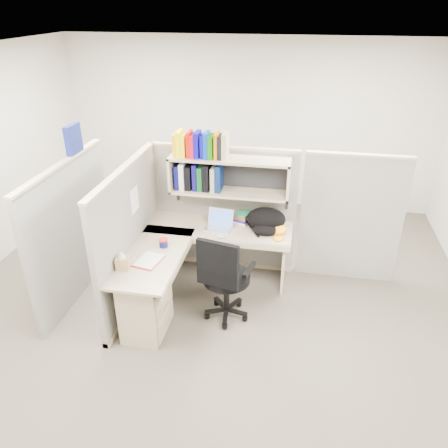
% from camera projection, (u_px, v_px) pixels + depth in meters
% --- Properties ---
extents(ground, '(6.00, 6.00, 0.00)m').
position_uv_depth(ground, '(210.00, 304.00, 5.09)').
color(ground, '#38342B').
rests_on(ground, ground).
extents(room_shell, '(6.00, 6.00, 6.00)m').
position_uv_depth(room_shell, '(208.00, 174.00, 4.34)').
color(room_shell, '#BBB6A9').
rests_on(room_shell, ground).
extents(cubicle, '(3.79, 1.84, 1.95)m').
position_uv_depth(cubicle, '(187.00, 215.00, 5.13)').
color(cubicle, slate).
rests_on(cubicle, ground).
extents(desk, '(1.74, 1.75, 0.73)m').
position_uv_depth(desk, '(167.00, 284.00, 4.70)').
color(desk, tan).
rests_on(desk, ground).
extents(laptop, '(0.34, 0.34, 0.22)m').
position_uv_depth(laptop, '(218.00, 221.00, 5.15)').
color(laptop, silver).
rests_on(laptop, desk).
extents(backpack, '(0.51, 0.43, 0.27)m').
position_uv_depth(backpack, '(266.00, 221.00, 5.09)').
color(backpack, black).
rests_on(backpack, desk).
extents(orange_cap, '(0.23, 0.25, 0.11)m').
position_uv_depth(orange_cap, '(278.00, 229.00, 5.08)').
color(orange_cap, '#F9A015').
rests_on(orange_cap, desk).
extents(snack_canister, '(0.10, 0.10, 0.10)m').
position_uv_depth(snack_canister, '(163.00, 243.00, 4.81)').
color(snack_canister, '#0E1252').
rests_on(snack_canister, desk).
extents(tissue_box, '(0.15, 0.15, 0.20)m').
position_uv_depth(tissue_box, '(122.00, 260.00, 4.40)').
color(tissue_box, tan).
rests_on(tissue_box, desk).
extents(mouse, '(0.10, 0.07, 0.03)m').
position_uv_depth(mouse, '(220.00, 236.00, 5.00)').
color(mouse, '#96BCD5').
rests_on(mouse, desk).
extents(paper_cup, '(0.08, 0.08, 0.09)m').
position_uv_depth(paper_cup, '(216.00, 219.00, 5.34)').
color(paper_cup, white).
rests_on(paper_cup, desk).
extents(book_stack, '(0.25, 0.28, 0.12)m').
position_uv_depth(book_stack, '(243.00, 217.00, 5.36)').
color(book_stack, gray).
rests_on(book_stack, desk).
extents(loose_paper, '(0.28, 0.34, 0.00)m').
position_uv_depth(loose_paper, '(149.00, 260.00, 4.58)').
color(loose_paper, white).
rests_on(loose_paper, desk).
extents(task_chair, '(0.60, 0.56, 1.07)m').
position_uv_depth(task_chair, '(225.00, 291.00, 4.69)').
color(task_chair, black).
rests_on(task_chair, ground).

